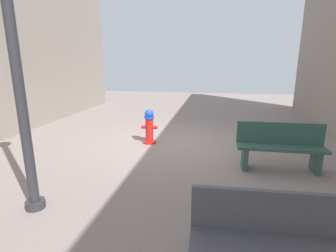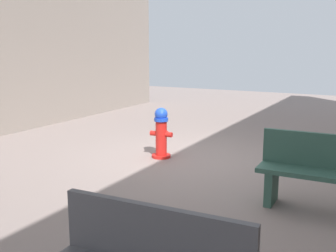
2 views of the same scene
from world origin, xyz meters
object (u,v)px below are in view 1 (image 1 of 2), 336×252
Objects in this scene: bench_far at (266,241)px; street_lamp at (8,7)px; bench_near at (280,146)px; fire_hydrant at (149,126)px.

bench_far is 0.32× the size of street_lamp.
bench_near is 0.37× the size of street_lamp.
bench_far is at bearing 75.28° from bench_near.
fire_hydrant is 0.63× the size of bench_far.
street_lamp reaches higher than bench_far.
bench_far is at bearing 165.65° from street_lamp.
street_lamp is (0.89, 3.42, 2.35)m from fire_hydrant.
bench_far is (-2.24, 4.22, 0.02)m from fire_hydrant.
bench_near is 1.17× the size of bench_far.
fire_hydrant is at bearing -104.63° from street_lamp.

